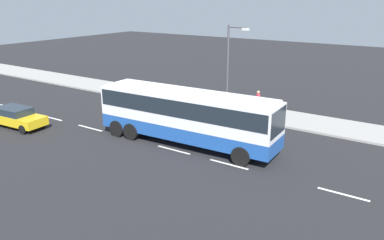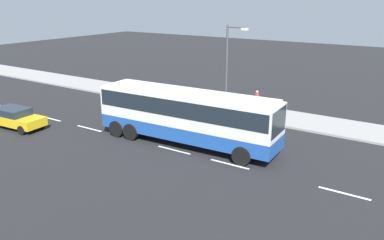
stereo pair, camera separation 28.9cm
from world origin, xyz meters
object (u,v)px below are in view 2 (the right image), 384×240
pedestrian_near_curb (257,99)px  street_lamp (229,65)px  coach_bus (186,112)px  car_yellow_taxi (14,117)px

pedestrian_near_curb → street_lamp: street_lamp is taller
coach_bus → pedestrian_near_curb: bearing=81.5°
coach_bus → street_lamp: bearing=93.0°
car_yellow_taxi → coach_bus: bearing=13.9°
car_yellow_taxi → street_lamp: 15.97m
car_yellow_taxi → pedestrian_near_curb: 18.15m
coach_bus → car_yellow_taxi: bearing=-164.1°
car_yellow_taxi → pedestrian_near_curb: size_ratio=2.72×
pedestrian_near_curb → coach_bus: bearing=-73.3°
pedestrian_near_curb → car_yellow_taxi: bearing=-112.9°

